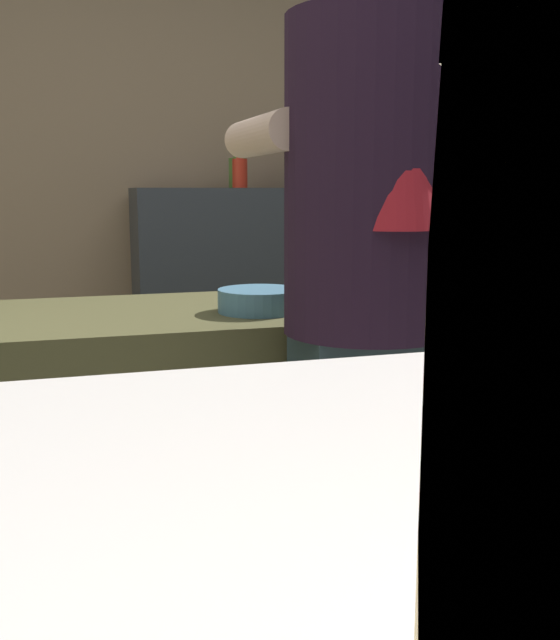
{
  "coord_description": "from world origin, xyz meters",
  "views": [
    {
      "loc": [
        -0.44,
        -1.18,
        1.18
      ],
      "look_at": [
        -0.31,
        -0.75,
        1.1
      ],
      "focal_mm": 40.7,
      "sensor_mm": 36.0,
      "label": 1
    }
  ],
  "objects": [
    {
      "name": "back_shelf",
      "position": [
        0.26,
        1.92,
        0.6
      ],
      "size": [
        0.81,
        0.36,
        1.19
      ],
      "primitive_type": "cube",
      "color": "#31353D",
      "rests_on": "ground"
    },
    {
      "name": "knife_block",
      "position": [
        0.82,
        0.66,
        0.99
      ],
      "size": [
        0.1,
        0.08,
        0.28
      ],
      "color": "olive",
      "rests_on": "prep_counter"
    },
    {
      "name": "bottle_olive_oil",
      "position": [
        0.29,
        1.83,
        1.26
      ],
      "size": [
        0.06,
        0.06,
        0.18
      ],
      "color": "red",
      "rests_on": "back_shelf"
    },
    {
      "name": "bartender",
      "position": [
        0.14,
        0.14,
        1.0
      ],
      "size": [
        0.43,
        0.52,
        1.72
      ],
      "rotation": [
        0.0,
        0.0,
        1.61
      ],
      "color": "#233337",
      "rests_on": "ground"
    },
    {
      "name": "bottle_vinegar",
      "position": [
        0.31,
        1.95,
        1.27
      ],
      "size": [
        0.07,
        0.07,
        0.19
      ],
      "color": "#4F7A2F",
      "rests_on": "back_shelf"
    },
    {
      "name": "bottle_soy",
      "position": [
        0.56,
        1.92,
        1.3
      ],
      "size": [
        0.07,
        0.07,
        0.27
      ],
      "color": "red",
      "rests_on": "back_shelf"
    },
    {
      "name": "mixing_bowl",
      "position": [
        0.02,
        0.5,
        0.92
      ],
      "size": [
        0.2,
        0.2,
        0.06
      ],
      "primitive_type": "cylinder",
      "color": "#436E8B",
      "rests_on": "prep_counter"
    },
    {
      "name": "wall_back",
      "position": [
        0.0,
        2.2,
        1.35
      ],
      "size": [
        5.2,
        0.1,
        2.7
      ],
      "primitive_type": "cube",
      "color": "#9A7C60",
      "rests_on": "ground"
    },
    {
      "name": "chefs_knife",
      "position": [
        0.42,
        0.54,
        0.89
      ],
      "size": [
        0.24,
        0.03,
        0.01
      ],
      "primitive_type": "cube",
      "rotation": [
        0.0,
        0.0,
        0.0
      ],
      "color": "silver",
      "rests_on": "prep_counter"
    },
    {
      "name": "prep_counter",
      "position": [
        0.35,
        0.59,
        0.44
      ],
      "size": [
        2.1,
        0.6,
        0.89
      ],
      "primitive_type": "cube",
      "color": "#484528",
      "rests_on": "ground"
    }
  ]
}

